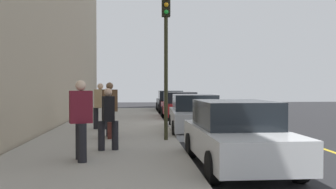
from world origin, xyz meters
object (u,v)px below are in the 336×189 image
(pedestrian_black_coat, at_px, (108,117))
(parked_car_white, at_px, (236,134))
(parked_car_silver, at_px, (195,114))
(pedestrian_burgundy_coat, at_px, (81,118))
(traffic_light_pole, at_px, (166,42))
(parked_car_red, at_px, (180,106))
(rolling_suitcase, at_px, (111,130))
(pedestrian_tan_coat, at_px, (100,105))
(pedestrian_brown_coat, at_px, (110,108))
(parked_car_black, at_px, (170,101))

(pedestrian_black_coat, bearing_deg, parked_car_white, 59.80)
(parked_car_white, bearing_deg, parked_car_silver, -179.71)
(pedestrian_burgundy_coat, relative_size, traffic_light_pole, 0.40)
(parked_car_silver, distance_m, pedestrian_burgundy_coat, 7.08)
(parked_car_red, relative_size, parked_car_silver, 0.91)
(parked_car_red, relative_size, rolling_suitcase, 4.86)
(pedestrian_tan_coat, bearing_deg, pedestrian_brown_coat, 12.58)
(parked_car_white, bearing_deg, traffic_light_pole, -159.62)
(pedestrian_burgundy_coat, bearing_deg, parked_car_silver, 150.51)
(parked_car_white, relative_size, pedestrian_brown_coat, 2.44)
(parked_car_red, distance_m, pedestrian_burgundy_coat, 13.08)
(pedestrian_tan_coat, bearing_deg, parked_car_black, 162.78)
(pedestrian_burgundy_coat, height_order, pedestrian_tan_coat, pedestrian_burgundy_coat)
(parked_car_white, bearing_deg, pedestrian_brown_coat, -144.55)
(pedestrian_brown_coat, bearing_deg, parked_car_silver, 122.73)
(pedestrian_black_coat, bearing_deg, rolling_suitcase, -177.96)
(pedestrian_tan_coat, distance_m, rolling_suitcase, 2.96)
(parked_car_white, height_order, traffic_light_pole, traffic_light_pole)
(parked_car_black, relative_size, parked_car_red, 0.99)
(parked_car_silver, relative_size, pedestrian_burgundy_coat, 2.59)
(pedestrian_black_coat, bearing_deg, traffic_light_pole, 138.42)
(traffic_light_pole, height_order, rolling_suitcase, traffic_light_pole)
(parked_car_silver, bearing_deg, pedestrian_burgundy_coat, -29.49)
(pedestrian_black_coat, bearing_deg, pedestrian_burgundy_coat, -19.29)
(parked_car_silver, height_order, pedestrian_burgundy_coat, pedestrian_burgundy_coat)
(parked_car_black, bearing_deg, parked_car_white, -0.02)
(parked_car_red, xyz_separation_m, pedestrian_tan_coat, (6.01, -3.79, 0.36))
(pedestrian_burgundy_coat, relative_size, pedestrian_black_coat, 1.12)
(parked_car_black, distance_m, parked_car_red, 5.99)
(parked_car_red, bearing_deg, traffic_light_pole, -8.72)
(pedestrian_black_coat, height_order, traffic_light_pole, traffic_light_pole)
(parked_car_red, height_order, parked_car_white, same)
(pedestrian_burgundy_coat, bearing_deg, rolling_suitcase, 173.63)
(parked_car_red, bearing_deg, parked_car_black, -179.36)
(pedestrian_black_coat, bearing_deg, parked_car_red, 164.53)
(pedestrian_burgundy_coat, bearing_deg, parked_car_red, 164.08)
(parked_car_black, xyz_separation_m, pedestrian_burgundy_coat, (18.57, -3.52, 0.37))
(parked_car_black, xyz_separation_m, rolling_suitcase, (14.81, -3.10, -0.34))
(parked_car_red, distance_m, pedestrian_black_coat, 11.56)
(rolling_suitcase, bearing_deg, pedestrian_black_coat, 2.04)
(pedestrian_burgundy_coat, height_order, traffic_light_pole, traffic_light_pole)
(parked_car_red, relative_size, pedestrian_tan_coat, 2.39)
(parked_car_red, xyz_separation_m, rolling_suitcase, (8.81, -3.17, -0.34))
(parked_car_silver, height_order, pedestrian_black_coat, pedestrian_black_coat)
(pedestrian_tan_coat, bearing_deg, parked_car_silver, 83.60)
(pedestrian_brown_coat, xyz_separation_m, rolling_suitcase, (0.38, 0.08, -0.70))
(parked_car_red, xyz_separation_m, pedestrian_burgundy_coat, (12.58, -3.59, 0.37))
(pedestrian_brown_coat, xyz_separation_m, traffic_light_pole, (0.83, 1.82, 2.11))
(pedestrian_brown_coat, bearing_deg, pedestrian_burgundy_coat, -4.73)
(pedestrian_tan_coat, height_order, traffic_light_pole, traffic_light_pole)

